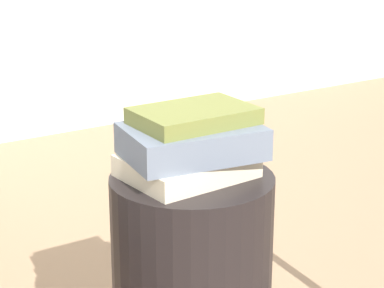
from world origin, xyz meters
TOP-DOWN VIEW (x-y plane):
  - book_cream at (-0.01, 0.01)m, footprint 0.24×0.20m
  - book_slate at (-0.00, -0.00)m, footprint 0.28×0.21m
  - book_olive at (0.01, 0.01)m, footprint 0.22×0.15m

SIDE VIEW (x-z plane):
  - book_cream at x=-0.01m, z-range 0.51..0.55m
  - book_slate at x=0.00m, z-range 0.55..0.61m
  - book_olive at x=0.01m, z-range 0.61..0.65m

